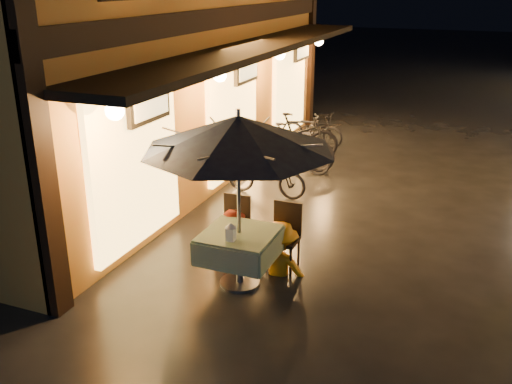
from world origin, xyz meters
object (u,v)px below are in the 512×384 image
at_px(patio_umbrella, 238,133).
at_px(person_orange, 232,211).
at_px(person_yellow, 280,224).
at_px(cafe_table, 239,245).
at_px(table_lantern, 231,231).
at_px(bicycle_0, 266,174).

bearing_deg(patio_umbrella, person_orange, 122.61).
bearing_deg(person_yellow, person_orange, -8.18).
bearing_deg(cafe_table, person_yellow, 54.79).
xyz_separation_m(table_lantern, person_orange, (-0.37, 0.86, -0.11)).
distance_m(cafe_table, table_lantern, 0.43).
distance_m(patio_umbrella, bicycle_0, 3.89).
height_order(patio_umbrella, person_yellow, patio_umbrella).
height_order(patio_umbrella, person_orange, patio_umbrella).
bearing_deg(person_orange, bicycle_0, -63.83).
relative_size(cafe_table, bicycle_0, 0.60).
relative_size(patio_umbrella, person_yellow, 1.70).
height_order(cafe_table, table_lantern, table_lantern).
relative_size(person_orange, bicycle_0, 0.99).
xyz_separation_m(cafe_table, bicycle_0, (-0.91, 3.38, -0.16)).
bearing_deg(cafe_table, table_lantern, -90.00).
distance_m(cafe_table, person_orange, 0.73).
xyz_separation_m(patio_umbrella, table_lantern, (-0.00, -0.27, -1.23)).
relative_size(cafe_table, table_lantern, 3.96).
bearing_deg(table_lantern, person_orange, 113.66).
distance_m(patio_umbrella, person_orange, 1.51).
relative_size(table_lantern, person_yellow, 0.17).
height_order(person_yellow, bicycle_0, person_yellow).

